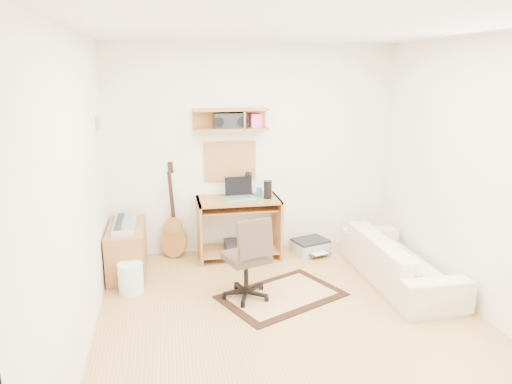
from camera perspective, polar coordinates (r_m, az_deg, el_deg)
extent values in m
cube|color=tan|center=(4.64, 4.43, -15.28)|extent=(3.60, 4.00, 0.01)
cube|color=white|center=(4.05, 5.18, 18.81)|extent=(3.60, 4.00, 0.01)
cube|color=white|center=(6.07, -0.31, 5.02)|extent=(3.60, 0.01, 2.60)
cube|color=white|center=(4.07, -20.53, -0.62)|extent=(0.01, 4.00, 2.60)
cube|color=white|center=(4.95, 25.35, 1.46)|extent=(0.01, 4.00, 2.60)
cube|color=#A06738|center=(5.84, -3.01, 8.59)|extent=(0.90, 0.25, 0.26)
cube|color=#A68953|center=(6.02, -3.08, 3.66)|extent=(0.64, 0.03, 0.49)
cube|color=#4C8CBF|center=(5.46, -18.25, 7.69)|extent=(0.02, 0.20, 0.15)
cylinder|color=black|center=(5.87, 1.40, 0.29)|extent=(0.10, 0.10, 0.22)
cylinder|color=#3763A6|center=(6.01, 0.40, 0.05)|extent=(0.07, 0.07, 0.10)
cube|color=black|center=(5.84, -3.12, 8.39)|extent=(0.38, 0.17, 0.20)
cube|color=beige|center=(5.11, 3.04, -12.14)|extent=(1.42, 1.23, 0.02)
cube|color=#A06738|center=(5.76, -15.07, -6.60)|extent=(0.40, 0.90, 0.55)
cube|color=#B2B5BA|center=(5.66, -15.27, -3.69)|extent=(0.23, 0.74, 0.06)
cylinder|color=white|center=(5.31, -14.61, -9.77)|extent=(0.30, 0.30, 0.32)
cube|color=#A5A8AA|center=(6.24, 6.44, -6.38)|extent=(0.52, 0.45, 0.16)
imported|color=beige|center=(5.53, 16.66, -6.83)|extent=(0.51, 1.76, 0.69)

